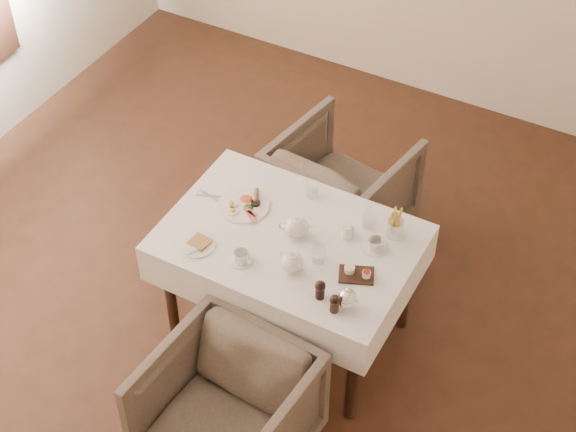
# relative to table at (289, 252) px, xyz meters

# --- Properties ---
(table) EXTENTS (1.28, 0.88, 0.75)m
(table) POSITION_rel_table_xyz_m (0.00, 0.00, 0.00)
(table) COLOR black
(table) RESTS_ON ground
(armchair_near) EXTENTS (0.77, 0.79, 0.67)m
(armchair_near) POSITION_rel_table_xyz_m (0.10, -0.81, -0.31)
(armchair_near) COLOR #4B4137
(armchair_near) RESTS_ON ground
(armchair_far) EXTENTS (0.85, 0.86, 0.68)m
(armchair_far) POSITION_rel_table_xyz_m (-0.12, 0.88, -0.30)
(armchair_far) COLOR #4B4137
(armchair_far) RESTS_ON ground
(breakfast_plate) EXTENTS (0.27, 0.27, 0.03)m
(breakfast_plate) POSITION_rel_table_xyz_m (-0.32, 0.09, 0.13)
(breakfast_plate) COLOR white
(breakfast_plate) RESTS_ON table
(side_plate) EXTENTS (0.21, 0.19, 0.02)m
(side_plate) POSITION_rel_table_xyz_m (-0.39, -0.28, 0.13)
(side_plate) COLOR white
(side_plate) RESTS_ON table
(teapot_centre) EXTENTS (0.20, 0.18, 0.13)m
(teapot_centre) POSITION_rel_table_xyz_m (0.03, 0.03, 0.18)
(teapot_centre) COLOR white
(teapot_centre) RESTS_ON table
(teapot_front) EXTENTS (0.18, 0.15, 0.12)m
(teapot_front) POSITION_rel_table_xyz_m (0.12, -0.19, 0.18)
(teapot_front) COLOR white
(teapot_front) RESTS_ON table
(creamer) EXTENTS (0.08, 0.08, 0.07)m
(creamer) POSITION_rel_table_xyz_m (0.26, 0.14, 0.16)
(creamer) COLOR white
(creamer) RESTS_ON table
(teacup_near) EXTENTS (0.12, 0.12, 0.06)m
(teacup_near) POSITION_rel_table_xyz_m (-0.13, -0.26, 0.14)
(teacup_near) COLOR white
(teacup_near) RESTS_ON table
(teacup_far) EXTENTS (0.13, 0.13, 0.06)m
(teacup_far) POSITION_rel_table_xyz_m (0.42, 0.13, 0.14)
(teacup_far) COLOR white
(teacup_far) RESTS_ON table
(glass_left) EXTENTS (0.08, 0.08, 0.09)m
(glass_left) POSITION_rel_table_xyz_m (-0.04, 0.33, 0.16)
(glass_left) COLOR silver
(glass_left) RESTS_ON table
(glass_mid) EXTENTS (0.08, 0.08, 0.09)m
(glass_mid) POSITION_rel_table_xyz_m (0.20, -0.08, 0.16)
(glass_mid) COLOR silver
(glass_mid) RESTS_ON table
(glass_right) EXTENTS (0.09, 0.09, 0.10)m
(glass_right) POSITION_rel_table_xyz_m (0.32, 0.26, 0.17)
(glass_right) COLOR silver
(glass_right) RESTS_ON table
(condiment_board) EXTENTS (0.20, 0.17, 0.04)m
(condiment_board) POSITION_rel_table_xyz_m (0.41, -0.08, 0.13)
(condiment_board) COLOR black
(condiment_board) RESTS_ON table
(pepper_mill_left) EXTENTS (0.06, 0.06, 0.11)m
(pepper_mill_left) POSITION_rel_table_xyz_m (0.32, -0.28, 0.17)
(pepper_mill_left) COLOR black
(pepper_mill_left) RESTS_ON table
(pepper_mill_right) EXTENTS (0.06, 0.06, 0.10)m
(pepper_mill_right) POSITION_rel_table_xyz_m (0.41, -0.33, 0.17)
(pepper_mill_right) COLOR black
(pepper_mill_right) RESTS_ON table
(silver_pot) EXTENTS (0.13, 0.11, 0.12)m
(silver_pot) POSITION_rel_table_xyz_m (0.45, -0.27, 0.18)
(silver_pot) COLOR white
(silver_pot) RESTS_ON table
(fries_cup) EXTENTS (0.08, 0.08, 0.18)m
(fries_cup) POSITION_rel_table_xyz_m (0.46, 0.26, 0.20)
(fries_cup) COLOR silver
(fries_cup) RESTS_ON table
(cutlery_fork) EXTENTS (0.20, 0.09, 0.00)m
(cutlery_fork) POSITION_rel_table_xyz_m (-0.49, 0.07, 0.12)
(cutlery_fork) COLOR silver
(cutlery_fork) RESTS_ON table
(cutlery_knife) EXTENTS (0.19, 0.05, 0.00)m
(cutlery_knife) POSITION_rel_table_xyz_m (-0.49, 0.06, 0.12)
(cutlery_knife) COLOR silver
(cutlery_knife) RESTS_ON table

